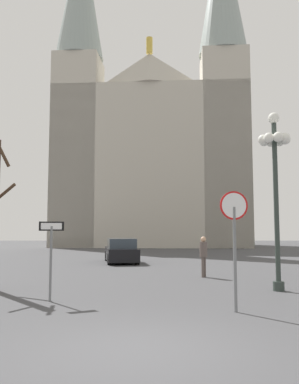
{
  "coord_description": "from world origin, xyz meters",
  "views": [
    {
      "loc": [
        0.18,
        -6.73,
        1.99
      ],
      "look_at": [
        0.14,
        19.81,
        4.47
      ],
      "focal_mm": 36.91,
      "sensor_mm": 36.0,
      "label": 1
    }
  ],
  "objects_px": {
    "one_way_arrow_sign": "(52,249)",
    "parked_car_near_black": "(122,251)",
    "street_lamp": "(276,165)",
    "stop_sign": "(235,228)",
    "cathedral": "(152,138)",
    "pedestrian_walking": "(204,253)"
  },
  "relations": [
    {
      "from": "stop_sign",
      "to": "pedestrian_walking",
      "type": "xyz_separation_m",
      "value": [
        0.17,
        6.84,
        -1.0
      ]
    },
    {
      "from": "stop_sign",
      "to": "parked_car_near_black",
      "type": "relative_size",
      "value": 0.66
    },
    {
      "from": "cathedral",
      "to": "pedestrian_walking",
      "type": "relative_size",
      "value": 23.42
    },
    {
      "from": "street_lamp",
      "to": "parked_car_near_black",
      "type": "height_order",
      "value": "street_lamp"
    },
    {
      "from": "parked_car_near_black",
      "to": "stop_sign",
      "type": "bearing_deg",
      "value": -74.91
    },
    {
      "from": "one_way_arrow_sign",
      "to": "street_lamp",
      "type": "bearing_deg",
      "value": 15.13
    },
    {
      "from": "parked_car_near_black",
      "to": "one_way_arrow_sign",
      "type": "bearing_deg",
      "value": -94.88
    },
    {
      "from": "one_way_arrow_sign",
      "to": "pedestrian_walking",
      "type": "relative_size",
      "value": 1.31
    },
    {
      "from": "stop_sign",
      "to": "one_way_arrow_sign",
      "type": "relative_size",
      "value": 1.33
    },
    {
      "from": "cathedral",
      "to": "one_way_arrow_sign",
      "type": "distance_m",
      "value": 36.12
    },
    {
      "from": "pedestrian_walking",
      "to": "parked_car_near_black",
      "type": "bearing_deg",
      "value": 119.01
    },
    {
      "from": "one_way_arrow_sign",
      "to": "parked_car_near_black",
      "type": "distance_m",
      "value": 12.58
    },
    {
      "from": "stop_sign",
      "to": "street_lamp",
      "type": "height_order",
      "value": "street_lamp"
    },
    {
      "from": "one_way_arrow_sign",
      "to": "street_lamp",
      "type": "xyz_separation_m",
      "value": [
        6.91,
        1.87,
        2.67
      ]
    },
    {
      "from": "stop_sign",
      "to": "parked_car_near_black",
      "type": "bearing_deg",
      "value": 105.09
    },
    {
      "from": "cathedral",
      "to": "one_way_arrow_sign",
      "type": "bearing_deg",
      "value": -94.97
    },
    {
      "from": "cathedral",
      "to": "pedestrian_walking",
      "type": "bearing_deg",
      "value": -86.01
    },
    {
      "from": "parked_car_near_black",
      "to": "street_lamp",
      "type": "bearing_deg",
      "value": -61.27
    },
    {
      "from": "cathedral",
      "to": "pedestrian_walking",
      "type": "height_order",
      "value": "cathedral"
    },
    {
      "from": "one_way_arrow_sign",
      "to": "pedestrian_walking",
      "type": "bearing_deg",
      "value": 47.6
    },
    {
      "from": "stop_sign",
      "to": "street_lamp",
      "type": "distance_m",
      "value": 4.39
    },
    {
      "from": "cathedral",
      "to": "one_way_arrow_sign",
      "type": "xyz_separation_m",
      "value": [
        -2.97,
        -34.23,
        -11.15
      ]
    }
  ]
}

